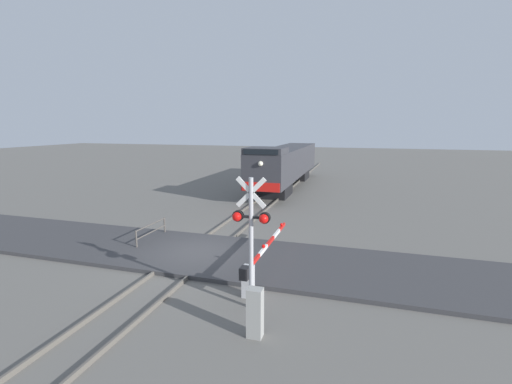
% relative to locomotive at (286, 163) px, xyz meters
% --- Properties ---
extents(ground_plane, '(160.00, 160.00, 0.00)m').
position_rel_locomotive_xyz_m(ground_plane, '(0.00, -18.59, -2.17)').
color(ground_plane, '#605E59').
extents(rail_track_left, '(0.08, 80.00, 0.15)m').
position_rel_locomotive_xyz_m(rail_track_left, '(-0.72, -18.59, -2.10)').
color(rail_track_left, '#59544C').
rests_on(rail_track_left, ground_plane).
extents(rail_track_right, '(0.08, 80.00, 0.15)m').
position_rel_locomotive_xyz_m(rail_track_right, '(0.72, -18.59, -2.10)').
color(rail_track_right, '#59544C').
rests_on(rail_track_right, ground_plane).
extents(road_surface, '(36.00, 4.89, 0.17)m').
position_rel_locomotive_xyz_m(road_surface, '(0.00, -18.59, -2.09)').
color(road_surface, '#38383A').
rests_on(road_surface, ground_plane).
extents(locomotive, '(2.92, 17.78, 4.08)m').
position_rel_locomotive_xyz_m(locomotive, '(0.00, 0.00, 0.00)').
color(locomotive, black).
rests_on(locomotive, ground_plane).
extents(crossing_signal, '(1.18, 0.33, 4.18)m').
position_rel_locomotive_xyz_m(crossing_signal, '(3.63, -22.31, 0.44)').
color(crossing_signal, '#ADADB2').
rests_on(crossing_signal, ground_plane).
extents(crossing_gate, '(0.36, 6.20, 1.19)m').
position_rel_locomotive_xyz_m(crossing_gate, '(3.30, -20.73, -1.43)').
color(crossing_gate, silver).
rests_on(crossing_gate, ground_plane).
extents(utility_cabinet, '(0.41, 0.33, 1.40)m').
position_rel_locomotive_xyz_m(utility_cabinet, '(4.19, -23.74, -1.47)').
color(utility_cabinet, '#999993').
rests_on(utility_cabinet, ground_plane).
extents(guard_railing, '(0.08, 2.51, 0.95)m').
position_rel_locomotive_xyz_m(guard_railing, '(-2.97, -17.66, -1.56)').
color(guard_railing, '#4C4742').
rests_on(guard_railing, ground_plane).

